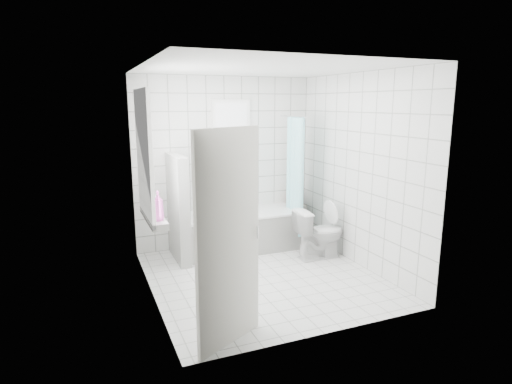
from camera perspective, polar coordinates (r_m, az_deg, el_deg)
name	(u,v)px	position (r m, az deg, el deg)	size (l,w,h in m)	color
ground	(263,277)	(5.62, 0.99, -11.26)	(3.00, 3.00, 0.00)	white
ceiling	(264,68)	(5.19, 1.09, 16.21)	(3.00, 3.00, 0.00)	white
wall_back	(225,162)	(6.64, -4.14, 3.96)	(2.80, 0.02, 2.60)	white
wall_front	(329,204)	(3.95, 9.75, -1.55)	(2.80, 0.02, 2.60)	white
wall_left	(148,186)	(4.87, -14.25, 0.78)	(0.02, 3.00, 2.60)	white
wall_right	(359,171)	(5.94, 13.53, 2.75)	(0.02, 3.00, 2.60)	white
window_left	(146,156)	(5.13, -14.41, 4.70)	(0.01, 0.90, 1.40)	white
window_back	(232,120)	(6.57, -3.26, 9.58)	(0.50, 0.01, 0.50)	white
window_sill	(153,217)	(5.27, -13.52, -3.27)	(0.18, 1.02, 0.08)	white
door	(229,240)	(3.84, -3.66, -6.44)	(0.04, 0.80, 2.00)	silver
bathtub	(241,231)	(6.54, -2.02, -5.19)	(1.79, 0.77, 0.58)	white
partition_wall	(178,208)	(6.12, -10.36, -2.12)	(0.15, 0.85, 1.50)	white
tiled_ledge	(292,221)	(7.16, 4.86, -3.85)	(0.40, 0.24, 0.55)	white
toilet	(319,233)	(6.24, 8.45, -5.46)	(0.41, 0.71, 0.73)	white
curtain_rod	(293,117)	(6.58, 4.89, 10.00)	(0.02, 0.02, 0.80)	silver
shower_curtain	(295,177)	(6.55, 5.28, 2.07)	(0.14, 0.48, 1.78)	#55EEFA
tub_faucet	(239,190)	(6.74, -2.26, 0.22)	(0.18, 0.06, 0.06)	silver
sill_bottles	(155,205)	(5.14, -13.34, -1.68)	(0.16, 0.74, 0.33)	#AE5790
ledge_bottles	(293,198)	(7.04, 5.02, -0.86)	(0.14, 0.17, 0.25)	#1716B4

